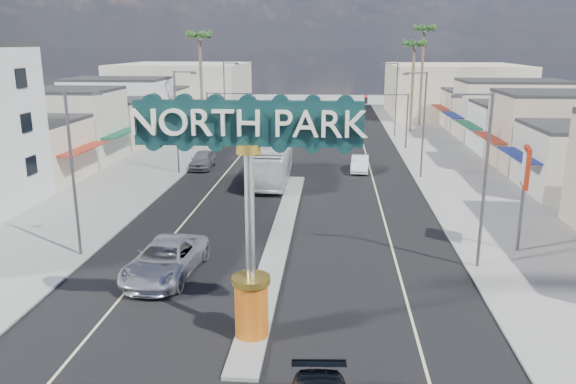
% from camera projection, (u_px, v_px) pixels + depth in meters
% --- Properties ---
extents(ground, '(160.00, 160.00, 0.00)m').
position_uv_depth(ground, '(298.00, 176.00, 49.13)').
color(ground, gray).
rests_on(ground, ground).
extents(road, '(20.00, 120.00, 0.01)m').
position_uv_depth(road, '(298.00, 176.00, 49.13)').
color(road, black).
rests_on(road, ground).
extents(median_island, '(1.30, 30.00, 0.16)m').
position_uv_depth(median_island, '(281.00, 236.00, 33.70)').
color(median_island, gray).
rests_on(median_island, ground).
extents(sidewalk_left, '(8.00, 120.00, 0.12)m').
position_uv_depth(sidewalk_left, '(142.00, 172.00, 50.21)').
color(sidewalk_left, gray).
rests_on(sidewalk_left, ground).
extents(sidewalk_right, '(8.00, 120.00, 0.12)m').
position_uv_depth(sidewalk_right, '(461.00, 178.00, 48.02)').
color(sidewalk_right, gray).
rests_on(sidewalk_right, ground).
extents(storefront_row_left, '(12.00, 42.00, 6.00)m').
position_uv_depth(storefront_row_left, '(92.00, 119.00, 62.76)').
color(storefront_row_left, beige).
rests_on(storefront_row_left, ground).
extents(storefront_row_right, '(12.00, 42.00, 6.00)m').
position_uv_depth(storefront_row_right, '(533.00, 124.00, 59.00)').
color(storefront_row_right, '#B7B29E').
rests_on(storefront_row_right, ground).
extents(backdrop_far_left, '(20.00, 20.00, 8.00)m').
position_uv_depth(backdrop_far_left, '(183.00, 88.00, 93.17)').
color(backdrop_far_left, '#B7B29E').
rests_on(backdrop_far_left, ground).
extents(backdrop_far_right, '(20.00, 20.00, 8.00)m').
position_uv_depth(backdrop_far_right, '(453.00, 90.00, 89.72)').
color(backdrop_far_right, beige).
rests_on(backdrop_far_right, ground).
extents(gateway_sign, '(8.20, 1.50, 9.15)m').
position_uv_depth(gateway_sign, '(249.00, 193.00, 20.61)').
color(gateway_sign, red).
rests_on(gateway_sign, median_island).
extents(traffic_signal_left, '(5.09, 0.45, 6.00)m').
position_uv_depth(traffic_signal_left, '(223.00, 108.00, 62.23)').
color(traffic_signal_left, '#47474C').
rests_on(traffic_signal_left, ground).
extents(traffic_signal_right, '(5.09, 0.45, 6.00)m').
position_uv_depth(traffic_signal_right, '(391.00, 110.00, 60.79)').
color(traffic_signal_right, '#47474C').
rests_on(traffic_signal_right, ground).
extents(streetlight_l_near, '(2.03, 0.22, 9.00)m').
position_uv_depth(streetlight_l_near, '(75.00, 165.00, 29.38)').
color(streetlight_l_near, '#47474C').
rests_on(streetlight_l_near, ground).
extents(streetlight_l_mid, '(2.03, 0.22, 9.00)m').
position_uv_depth(streetlight_l_mid, '(178.00, 117.00, 48.64)').
color(streetlight_l_mid, '#47474C').
rests_on(streetlight_l_mid, ground).
extents(streetlight_l_far, '(2.03, 0.22, 9.00)m').
position_uv_depth(streetlight_l_far, '(226.00, 95.00, 69.83)').
color(streetlight_l_far, '#47474C').
rests_on(streetlight_l_far, ground).
extents(streetlight_r_near, '(2.03, 0.22, 9.00)m').
position_uv_depth(streetlight_r_near, '(482.00, 173.00, 27.74)').
color(streetlight_r_near, '#47474C').
rests_on(streetlight_r_near, ground).
extents(streetlight_r_mid, '(2.03, 0.22, 9.00)m').
position_uv_depth(streetlight_r_mid, '(422.00, 120.00, 47.01)').
color(streetlight_r_mid, '#47474C').
rests_on(streetlight_r_mid, ground).
extents(streetlight_r_far, '(2.03, 0.22, 9.00)m').
position_uv_depth(streetlight_r_far, '(395.00, 96.00, 68.20)').
color(streetlight_r_far, '#47474C').
rests_on(streetlight_r_far, ground).
extents(palm_left_far, '(2.60, 2.60, 13.10)m').
position_uv_depth(palm_left_far, '(200.00, 41.00, 66.45)').
color(palm_left_far, brown).
rests_on(palm_left_far, ground).
extents(palm_right_mid, '(2.60, 2.60, 12.10)m').
position_uv_depth(palm_right_mid, '(415.00, 49.00, 70.43)').
color(palm_right_mid, brown).
rests_on(palm_right_mid, ground).
extents(palm_right_far, '(2.60, 2.60, 14.10)m').
position_uv_depth(palm_right_far, '(424.00, 35.00, 75.59)').
color(palm_right_far, brown).
rests_on(palm_right_far, ground).
extents(suv_left, '(3.39, 6.52, 1.76)m').
position_uv_depth(suv_left, '(165.00, 260.00, 27.80)').
color(suv_left, silver).
rests_on(suv_left, ground).
extents(car_parked_left, '(2.03, 4.84, 1.64)m').
position_uv_depth(car_parked_left, '(203.00, 160.00, 51.96)').
color(car_parked_left, slate).
rests_on(car_parked_left, ground).
extents(car_parked_right, '(1.82, 4.46, 1.44)m').
position_uv_depth(car_parked_right, '(360.00, 164.00, 50.72)').
color(car_parked_right, silver).
rests_on(car_parked_right, ground).
extents(city_bus, '(2.78, 11.29, 3.14)m').
position_uv_depth(city_bus, '(273.00, 162.00, 47.15)').
color(city_bus, silver).
rests_on(city_bus, ground).
extents(bank_pylon_sign, '(0.61, 1.83, 5.82)m').
position_uv_depth(bank_pylon_sign, '(525.00, 173.00, 30.06)').
color(bank_pylon_sign, '#47474C').
rests_on(bank_pylon_sign, sidewalk_right).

